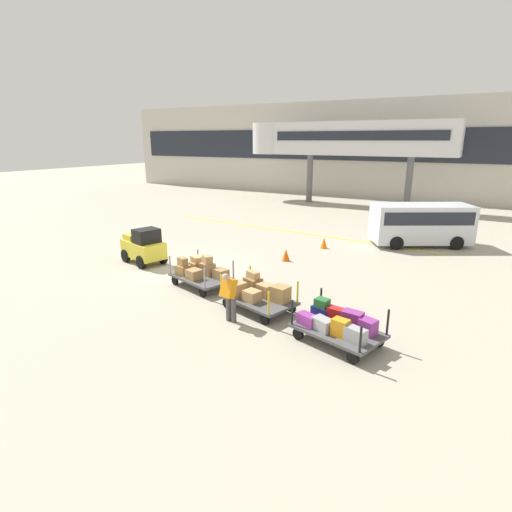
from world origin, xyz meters
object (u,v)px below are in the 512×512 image
object	(u,v)px
baggage_cart_middle	(258,293)
safety_cone_near	(286,255)
baggage_tug	(144,246)
baggage_cart_lead	(200,272)
baggage_cart_tail	(338,325)
baggage_handler	(229,295)
safety_cone_far	(324,243)
shuttle_van	(421,222)

from	to	relation	value
baggage_cart_middle	safety_cone_near	xyz separation A→B (m)	(-1.52, 5.25, -0.25)
baggage_tug	baggage_cart_lead	world-z (taller)	baggage_tug
baggage_cart_lead	baggage_cart_tail	distance (m)	6.08
safety_cone_near	baggage_cart_tail	bearing A→B (deg)	-53.97
baggage_cart_lead	baggage_cart_tail	xyz separation A→B (m)	(5.84, -1.70, -0.02)
baggage_cart_lead	baggage_cart_middle	size ratio (longest dim) A/B	1.00
baggage_cart_middle	baggage_handler	world-z (taller)	baggage_handler
baggage_tug	safety_cone_near	distance (m)	6.29
baggage_tug	baggage_cart_tail	bearing A→B (deg)	-15.87
safety_cone_far	baggage_cart_lead	bearing A→B (deg)	-105.87
baggage_tug	safety_cone_far	xyz separation A→B (m)	(6.00, 6.27, -0.48)
baggage_handler	baggage_cart_lead	bearing A→B (deg)	141.88
baggage_tug	baggage_cart_middle	size ratio (longest dim) A/B	0.75
baggage_cart_tail	shuttle_van	size ratio (longest dim) A/B	0.60
safety_cone_far	baggage_handler	bearing A→B (deg)	-86.58
baggage_cart_middle	baggage_tug	bearing A→B (deg)	164.45
shuttle_van	safety_cone_far	xyz separation A→B (m)	(-4.03, -3.03, -0.96)
baggage_cart_middle	baggage_cart_tail	world-z (taller)	same
baggage_handler	safety_cone_far	size ratio (longest dim) A/B	2.84
baggage_cart_lead	safety_cone_far	size ratio (longest dim) A/B	5.61
baggage_handler	safety_cone_far	world-z (taller)	baggage_handler
baggage_handler	baggage_tug	bearing A→B (deg)	154.32
baggage_cart_middle	safety_cone_far	size ratio (longest dim) A/B	5.61
baggage_handler	baggage_cart_tail	bearing A→B (deg)	6.84
baggage_cart_tail	safety_cone_far	size ratio (longest dim) A/B	5.61
baggage_tug	baggage_handler	xyz separation A→B (m)	(6.56, -3.16, 0.11)
safety_cone_near	baggage_cart_middle	bearing A→B (deg)	-73.86
baggage_tug	baggage_handler	world-z (taller)	baggage_tug
baggage_cart_middle	baggage_cart_tail	distance (m)	3.07
baggage_tug	shuttle_van	size ratio (longest dim) A/B	0.45
shuttle_van	safety_cone_near	world-z (taller)	shuttle_van
baggage_cart_middle	safety_cone_near	world-z (taller)	baggage_cart_middle
shuttle_van	safety_cone_far	bearing A→B (deg)	-143.12
baggage_cart_middle	baggage_handler	bearing A→B (deg)	-101.33
shuttle_van	safety_cone_near	size ratio (longest dim) A/B	9.28
baggage_tug	baggage_handler	distance (m)	7.28
baggage_cart_middle	baggage_cart_tail	size ratio (longest dim) A/B	1.00
safety_cone_far	baggage_cart_middle	bearing A→B (deg)	-84.30
baggage_cart_lead	baggage_cart_tail	bearing A→B (deg)	-16.20
baggage_cart_lead	baggage_cart_middle	world-z (taller)	baggage_cart_lead
baggage_cart_tail	safety_cone_near	distance (m)	7.58
baggage_tug	baggage_cart_lead	distance (m)	4.06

